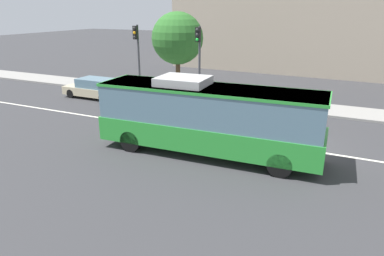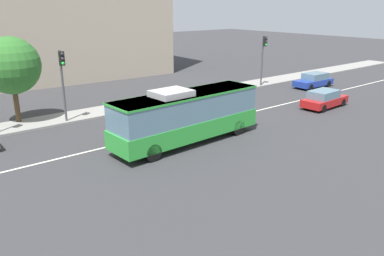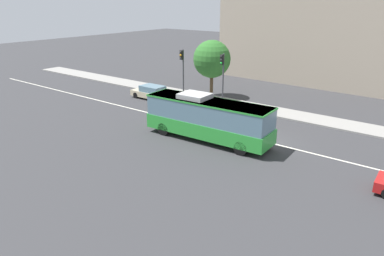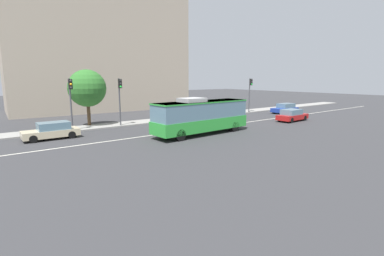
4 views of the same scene
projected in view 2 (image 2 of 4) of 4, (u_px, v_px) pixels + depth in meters
name	position (u px, v px, depth m)	size (l,w,h in m)	color
ground_plane	(207.00, 123.00, 27.79)	(160.00, 160.00, 0.00)	#333335
sidewalk_kerb	(151.00, 102.00, 33.30)	(80.00, 2.87, 0.14)	gray
lane_centre_line	(207.00, 123.00, 27.79)	(76.00, 0.16, 0.01)	silver
transit_bus	(187.00, 114.00, 23.36)	(10.10, 2.94, 3.46)	green
sedan_blue	(314.00, 80.00, 39.56)	(4.54, 1.91, 1.46)	#1E3899
sedan_red	(324.00, 99.00, 31.74)	(4.57, 1.98, 1.46)	#B21919
traffic_light_near_corner	(63.00, 74.00, 26.68)	(0.33, 0.62, 5.20)	#47474C
traffic_light_far_corner	(264.00, 52.00, 38.83)	(0.34, 0.62, 5.20)	#47474C
street_tree_kerbside_left	(11.00, 66.00, 26.48)	(3.98, 3.98, 6.15)	#4C3823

